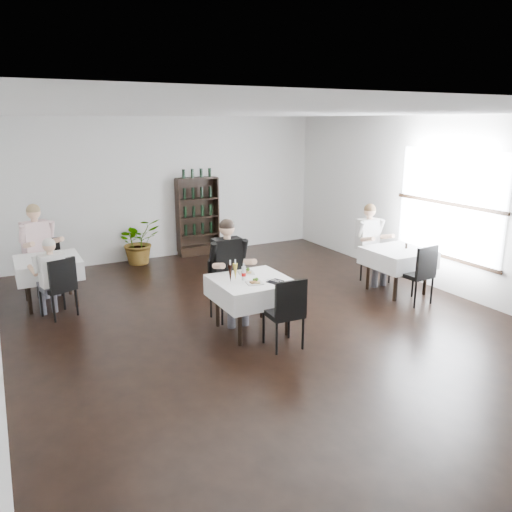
# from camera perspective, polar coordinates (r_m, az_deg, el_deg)

# --- Properties ---
(room_shell) EXTENTS (9.00, 9.00, 9.00)m
(room_shell) POSITION_cam_1_polar(r_m,az_deg,el_deg) (6.91, 1.68, 3.48)
(room_shell) COLOR black
(room_shell) RESTS_ON ground
(window_right) EXTENTS (0.06, 2.30, 1.85)m
(window_right) POSITION_cam_1_polar(r_m,az_deg,el_deg) (9.12, 21.16, 5.32)
(window_right) COLOR white
(window_right) RESTS_ON room_shell
(wine_shelf) EXTENTS (0.90, 0.28, 1.75)m
(wine_shelf) POSITION_cam_1_polar(r_m,az_deg,el_deg) (11.12, -6.67, 4.44)
(wine_shelf) COLOR black
(wine_shelf) RESTS_ON ground
(main_table) EXTENTS (1.03, 1.03, 0.77)m
(main_table) POSITION_cam_1_polar(r_m,az_deg,el_deg) (7.00, -0.52, -3.81)
(main_table) COLOR black
(main_table) RESTS_ON ground
(left_table) EXTENTS (0.98, 0.98, 0.77)m
(left_table) POSITION_cam_1_polar(r_m,az_deg,el_deg) (8.71, -22.66, -1.20)
(left_table) COLOR black
(left_table) RESTS_ON ground
(right_table) EXTENTS (0.98, 0.98, 0.77)m
(right_table) POSITION_cam_1_polar(r_m,az_deg,el_deg) (8.94, 15.89, -0.19)
(right_table) COLOR black
(right_table) RESTS_ON ground
(potted_tree) EXTENTS (1.00, 0.92, 0.96)m
(potted_tree) POSITION_cam_1_polar(r_m,az_deg,el_deg) (10.67, -13.25, 1.66)
(potted_tree) COLOR #1E541C
(potted_tree) RESTS_ON ground
(main_chair_far) EXTENTS (0.44, 0.44, 0.89)m
(main_chair_far) POSITION_cam_1_polar(r_m,az_deg,el_deg) (7.53, -3.67, -3.37)
(main_chair_far) COLOR black
(main_chair_far) RESTS_ON ground
(main_chair_near) EXTENTS (0.47, 0.47, 0.97)m
(main_chair_near) POSITION_cam_1_polar(r_m,az_deg,el_deg) (6.48, 3.48, -6.06)
(main_chair_near) COLOR black
(main_chair_near) RESTS_ON ground
(left_chair_far) EXTENTS (0.49, 0.49, 0.94)m
(left_chair_far) POSITION_cam_1_polar(r_m,az_deg,el_deg) (9.33, -22.67, -0.69)
(left_chair_far) COLOR black
(left_chair_far) RESTS_ON ground
(left_chair_near) EXTENTS (0.56, 0.56, 0.94)m
(left_chair_near) POSITION_cam_1_polar(r_m,az_deg,el_deg) (8.07, -21.53, -2.95)
(left_chair_near) COLOR black
(left_chair_near) RESTS_ON ground
(right_chair_far) EXTENTS (0.44, 0.44, 0.92)m
(right_chair_far) POSITION_cam_1_polar(r_m,az_deg,el_deg) (9.49, 13.27, 0.28)
(right_chair_far) COLOR black
(right_chair_far) RESTS_ON ground
(right_chair_near) EXTENTS (0.48, 0.49, 0.99)m
(right_chair_near) POSITION_cam_1_polar(r_m,az_deg,el_deg) (8.46, 18.20, -1.60)
(right_chair_near) COLOR black
(right_chair_near) RESTS_ON ground
(diner_main) EXTENTS (0.58, 0.59, 1.53)m
(diner_main) POSITION_cam_1_polar(r_m,az_deg,el_deg) (7.32, -3.05, -0.77)
(diner_main) COLOR #45444D
(diner_main) RESTS_ON ground
(diner_left_far) EXTENTS (0.67, 0.71, 1.56)m
(diner_left_far) POSITION_cam_1_polar(r_m,az_deg,el_deg) (9.24, -23.57, 1.43)
(diner_left_far) COLOR #45444D
(diner_left_far) RESTS_ON ground
(diner_left_near) EXTENTS (0.52, 0.55, 1.26)m
(diner_left_near) POSITION_cam_1_polar(r_m,az_deg,el_deg) (8.02, -22.44, -1.68)
(diner_left_near) COLOR #45444D
(diner_left_near) RESTS_ON ground
(diner_right_far) EXTENTS (0.55, 0.55, 1.46)m
(diner_right_far) POSITION_cam_1_polar(r_m,az_deg,el_deg) (9.32, 12.99, 2.07)
(diner_right_far) COLOR #45444D
(diner_right_far) RESTS_ON ground
(plate_far) EXTENTS (0.26, 0.26, 0.07)m
(plate_far) POSITION_cam_1_polar(r_m,az_deg,el_deg) (7.22, -1.11, -1.86)
(plate_far) COLOR white
(plate_far) RESTS_ON main_table
(plate_near) EXTENTS (0.25, 0.25, 0.07)m
(plate_near) POSITION_cam_1_polar(r_m,az_deg,el_deg) (6.77, -0.14, -3.02)
(plate_near) COLOR white
(plate_near) RESTS_ON main_table
(pilsner_dark) EXTENTS (0.07, 0.07, 0.32)m
(pilsner_dark) POSITION_cam_1_polar(r_m,az_deg,el_deg) (6.79, -2.95, -1.98)
(pilsner_dark) COLOR black
(pilsner_dark) RESTS_ON main_table
(pilsner_lager) EXTENTS (0.07, 0.07, 0.29)m
(pilsner_lager) POSITION_cam_1_polar(r_m,az_deg,el_deg) (6.90, -2.38, -1.78)
(pilsner_lager) COLOR gold
(pilsner_lager) RESTS_ON main_table
(coke_bottle) EXTENTS (0.06, 0.06, 0.25)m
(coke_bottle) POSITION_cam_1_polar(r_m,az_deg,el_deg) (6.88, -1.41, -1.99)
(coke_bottle) COLOR silver
(coke_bottle) RESTS_ON main_table
(napkin_cutlery) EXTENTS (0.25, 0.22, 0.02)m
(napkin_cutlery) POSITION_cam_1_polar(r_m,az_deg,el_deg) (6.85, 2.18, -2.90)
(napkin_cutlery) COLOR black
(napkin_cutlery) RESTS_ON main_table
(pepper_mill) EXTENTS (0.05, 0.05, 0.10)m
(pepper_mill) POSITION_cam_1_polar(r_m,az_deg,el_deg) (8.99, 16.80, 1.14)
(pepper_mill) COLOR black
(pepper_mill) RESTS_ON right_table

